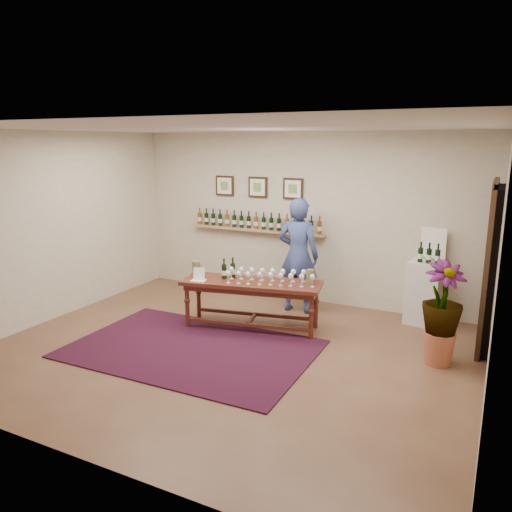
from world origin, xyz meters
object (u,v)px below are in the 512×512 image
at_px(person, 298,255).
at_px(display_pedestal, 424,293).
at_px(potted_plant, 442,314).
at_px(tasting_table, 251,288).

bearing_deg(person, display_pedestal, -171.52).
relative_size(display_pedestal, person, 0.52).
relative_size(potted_plant, person, 0.61).
relative_size(tasting_table, potted_plant, 1.88).
distance_m(tasting_table, person, 1.08).
bearing_deg(display_pedestal, tasting_table, -148.88).
bearing_deg(tasting_table, potted_plant, -13.04).
distance_m(tasting_table, potted_plant, 2.58).
distance_m(potted_plant, person, 2.51).
relative_size(tasting_table, person, 1.14).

